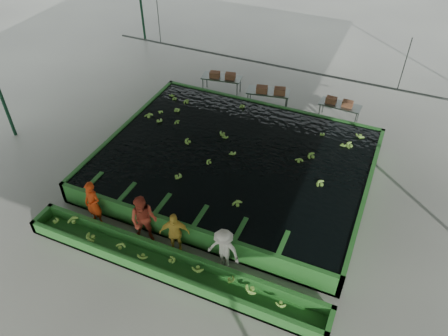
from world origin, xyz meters
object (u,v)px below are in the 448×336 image
at_px(worker_d, 224,250).
at_px(box_stack_left, 222,78).
at_px(sorting_trough, 170,266).
at_px(worker_c, 174,233).
at_px(box_stack_right, 339,104).
at_px(worker_a, 93,204).
at_px(worker_b, 144,220).
at_px(packing_table_left, 222,85).
at_px(flotation_tank, 234,164).
at_px(packing_table_right, 339,112).
at_px(box_stack_mid, 271,93).
at_px(packing_table_mid, 268,100).

xyz_separation_m(worker_d, box_stack_left, (-4.28, 9.61, 0.06)).
relative_size(sorting_trough, worker_c, 6.16).
height_order(worker_c, box_stack_right, worker_c).
xyz_separation_m(worker_a, worker_b, (1.97, 0.00, 0.06)).
distance_m(worker_b, packing_table_left, 9.80).
relative_size(flotation_tank, worker_b, 5.37).
relative_size(worker_d, packing_table_right, 0.89).
distance_m(flotation_tank, box_stack_mid, 4.88).
relative_size(worker_b, worker_d, 1.15).
bearing_deg(box_stack_left, worker_d, -65.98).
bearing_deg(box_stack_left, packing_table_mid, -8.23).
height_order(worker_c, box_stack_mid, worker_c).
bearing_deg(box_stack_left, worker_c, -74.85).
distance_m(flotation_tank, box_stack_right, 5.97).
bearing_deg(packing_table_mid, worker_d, -78.90).
bearing_deg(worker_d, packing_table_left, 117.47).
distance_m(packing_table_left, box_stack_mid, 2.76).
distance_m(flotation_tank, packing_table_right, 6.01).
bearing_deg(worker_b, packing_table_right, 50.01).
xyz_separation_m(worker_d, packing_table_left, (-4.35, 9.66, -0.37)).
bearing_deg(packing_table_right, worker_c, -108.21).
relative_size(flotation_tank, box_stack_mid, 7.53).
bearing_deg(packing_table_mid, box_stack_left, 171.77).
xyz_separation_m(worker_a, packing_table_mid, (2.94, 9.25, -0.42)).
relative_size(worker_a, box_stack_left, 1.40).
bearing_deg(packing_table_right, sorting_trough, -105.63).
bearing_deg(worker_d, worker_c, -176.77).
xyz_separation_m(flotation_tank, worker_b, (-1.35, -4.30, 0.48)).
height_order(worker_a, worker_b, worker_b).
relative_size(sorting_trough, packing_table_right, 5.53).
height_order(flotation_tank, packing_table_mid, flotation_tank).
bearing_deg(box_stack_right, box_stack_left, 179.37).
xyz_separation_m(worker_d, box_stack_mid, (-1.67, 9.16, 0.09)).
distance_m(worker_a, box_stack_left, 9.62).
bearing_deg(flotation_tank, packing_table_right, 61.15).
relative_size(sorting_trough, box_stack_left, 8.05).
bearing_deg(worker_d, packing_table_right, 84.51).
height_order(worker_a, box_stack_right, worker_a).
height_order(sorting_trough, box_stack_right, box_stack_right).
bearing_deg(packing_table_left, box_stack_right, -1.13).
height_order(worker_d, box_stack_left, worker_d).
xyz_separation_m(sorting_trough, box_stack_left, (-2.85, 10.41, 0.62)).
height_order(box_stack_left, box_stack_right, box_stack_left).
height_order(packing_table_left, box_stack_mid, box_stack_mid).
bearing_deg(packing_table_mid, sorting_trough, -87.82).
bearing_deg(packing_table_mid, worker_a, -107.61).
bearing_deg(worker_d, worker_a, -176.77).
bearing_deg(worker_c, box_stack_left, 80.88).
height_order(worker_a, worker_c, worker_a).
relative_size(worker_d, box_stack_left, 1.30).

